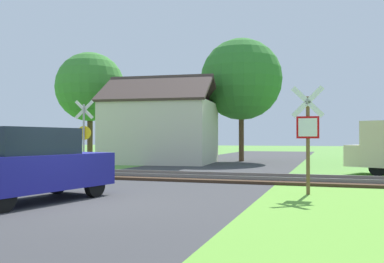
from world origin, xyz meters
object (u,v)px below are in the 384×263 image
object	(u,v)px
tree_left	(90,87)
parked_car	(32,165)
stop_sign_near	(308,132)
crossing_sign_far	(84,131)
house	(161,130)
tree_center	(241,79)

from	to	relation	value
tree_left	parked_car	xyz separation A→B (m)	(9.35, -17.87, -4.25)
stop_sign_near	tree_left	bearing A→B (deg)	-43.48
stop_sign_near	crossing_sign_far	xyz separation A→B (m)	(-10.15, 5.04, 0.17)
crossing_sign_far	parked_car	distance (m)	9.41
parked_car	crossing_sign_far	bearing A→B (deg)	126.85
house	parked_car	size ratio (longest dim) A/B	1.66
crossing_sign_far	tree_center	world-z (taller)	tree_center
parked_car	stop_sign_near	bearing A→B (deg)	40.99
parked_car	tree_center	bearing A→B (deg)	98.63
crossing_sign_far	parked_car	size ratio (longest dim) A/B	0.77
stop_sign_near	tree_left	distance (m)	21.51
tree_left	crossing_sign_far	bearing A→B (deg)	-59.97
house	parked_car	distance (m)	16.28
crossing_sign_far	tree_left	bearing A→B (deg)	104.41
stop_sign_near	tree_center	world-z (taller)	tree_center
house	tree_left	xyz separation A→B (m)	(-6.19, 1.95, 3.12)
tree_center	parked_car	distance (m)	20.05
tree_center	parked_car	bearing A→B (deg)	-93.38
house	tree_left	distance (m)	7.21
stop_sign_near	house	bearing A→B (deg)	-53.74
stop_sign_near	tree_center	xyz separation A→B (m)	(-5.07, 16.04, 3.76)
stop_sign_near	parked_car	size ratio (longest dim) A/B	0.69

